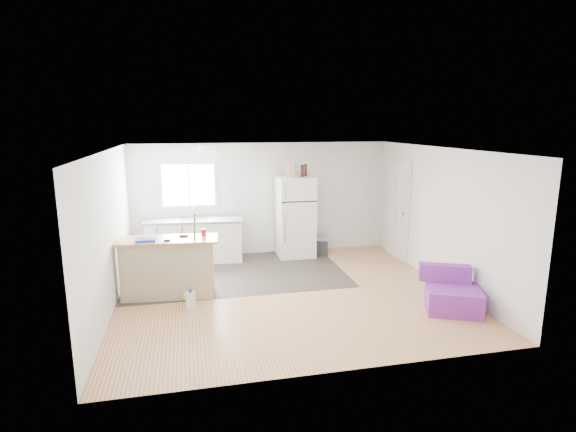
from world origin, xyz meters
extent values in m
cube|color=#A56F45|center=(0.00, 0.00, -0.01)|extent=(5.50, 5.00, 0.01)
cube|color=white|center=(0.00, 0.00, 2.40)|extent=(5.50, 5.00, 0.01)
cube|color=silver|center=(0.00, 2.50, 1.20)|extent=(5.50, 0.01, 2.40)
cube|color=silver|center=(0.00, -2.50, 1.20)|extent=(5.50, 0.01, 2.40)
cube|color=silver|center=(-2.75, 0.00, 1.20)|extent=(0.01, 5.00, 2.40)
cube|color=silver|center=(2.75, 0.00, 1.20)|extent=(0.01, 5.00, 2.40)
cube|color=#332C26|center=(-0.73, 1.25, 0.00)|extent=(4.05, 2.50, 0.00)
cube|color=white|center=(-1.55, 2.49, 1.55)|extent=(1.18, 0.04, 0.98)
cube|color=white|center=(-1.55, 2.47, 1.55)|extent=(1.05, 0.01, 0.85)
cube|color=white|center=(-1.55, 2.46, 1.55)|extent=(0.03, 0.02, 0.85)
cube|color=white|center=(2.72, 1.55, 1.01)|extent=(0.05, 0.82, 2.03)
cube|color=white|center=(2.73, 1.55, 1.02)|extent=(0.03, 0.92, 2.10)
sphere|color=gold|center=(2.67, 1.23, 1.00)|extent=(0.07, 0.07, 0.07)
cylinder|color=white|center=(-1.20, 1.20, 2.36)|extent=(0.30, 0.30, 0.07)
cube|color=white|center=(-1.47, 2.19, 0.42)|extent=(1.97, 0.77, 0.84)
cube|color=slate|center=(-1.47, 2.19, 0.86)|extent=(2.03, 0.81, 0.04)
cube|color=silver|center=(-1.47, 2.16, 0.86)|extent=(0.57, 0.45, 0.06)
cube|color=tan|center=(-1.94, 0.33, 0.47)|extent=(1.49, 0.65, 0.93)
cube|color=tan|center=(-1.91, 0.33, 0.95)|extent=(1.64, 0.76, 0.04)
cube|color=white|center=(0.64, 2.13, 0.86)|extent=(0.76, 0.71, 1.72)
cube|color=black|center=(0.64, 1.77, 1.24)|extent=(0.76, 0.02, 0.02)
cube|color=silver|center=(0.33, 1.76, 1.46)|extent=(0.03, 0.02, 0.31)
cube|color=silver|center=(0.33, 1.76, 0.70)|extent=(0.03, 0.02, 0.60)
cube|color=#2A292C|center=(1.12, 2.14, 0.17)|extent=(0.58, 0.48, 0.34)
cube|color=gray|center=(1.12, 2.14, 0.37)|extent=(0.61, 0.50, 0.07)
cube|color=purple|center=(2.31, -1.23, 0.18)|extent=(1.01, 0.99, 0.37)
cube|color=purple|center=(2.31, -0.95, 0.50)|extent=(0.79, 0.49, 0.27)
cube|color=silver|center=(-1.60, -0.31, 0.13)|extent=(0.15, 0.11, 0.27)
cylinder|color=#183CA9|center=(-1.60, -0.31, 0.29)|extent=(0.05, 0.05, 0.05)
cylinder|color=green|center=(-1.51, 0.18, 0.73)|extent=(0.10, 0.37, 1.38)
sphere|color=beige|center=(-1.64, 0.04, 0.07)|extent=(0.16, 0.16, 0.16)
cylinder|color=red|center=(-1.34, 0.38, 1.04)|extent=(0.10, 0.10, 0.12)
cube|color=blue|center=(-2.26, 0.24, 0.99)|extent=(0.32, 0.24, 0.04)
cube|color=black|center=(-1.67, 0.40, 0.99)|extent=(0.15, 0.08, 0.03)
cube|color=black|center=(-1.92, 0.17, 0.99)|extent=(0.10, 0.04, 0.03)
cube|color=tan|center=(0.52, 2.05, 1.87)|extent=(0.22, 0.17, 0.30)
cylinder|color=#351309|center=(0.76, 2.02, 1.84)|extent=(0.08, 0.08, 0.25)
cylinder|color=#351309|center=(0.86, 2.15, 1.84)|extent=(0.08, 0.08, 0.25)
camera|label=1|loc=(-1.55, -6.95, 2.81)|focal=28.00mm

